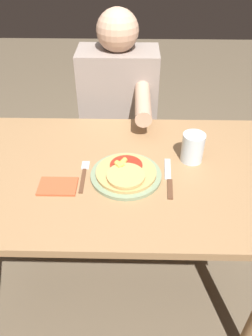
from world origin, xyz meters
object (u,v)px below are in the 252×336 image
Objects in this scene: knife at (169,178)px; pizza at (126,172)px; plate at (126,175)px; drinking_glass at (193,148)px; dining_table at (115,194)px; fork at (84,174)px; person_diner at (119,109)px.

pizza is at bearing 178.05° from knife.
pizza is at bearing -107.28° from plate.
drinking_glass reaches higher than plate.
plate reaches higher than knife.
knife is 1.95× the size of drinking_glass.
drinking_glass is at bearing 23.39° from plate.
dining_table is 0.17m from fork.
drinking_glass is at bearing 24.10° from pizza.
plate is at bearing 72.72° from pizza.
fork is 0.15× the size of person_diner.
plate is 1.18× the size of pizza.
person_diner is (-0.20, 0.66, -0.08)m from knife.
drinking_glass is (0.25, 0.11, 0.03)m from pizza.
pizza is 1.24× the size of fork.
knife is (0.31, -0.02, 0.00)m from fork.
pizza is (0.04, -0.04, 0.15)m from dining_table.
fork is at bearing 176.72° from knife.
drinking_glass is (0.25, 0.11, 0.05)m from plate.
drinking_glass is at bearing 51.01° from knife.
knife is (0.15, -0.01, -0.00)m from plate.
drinking_glass is (0.40, 0.10, 0.05)m from fork.
drinking_glass is 0.10× the size of person_diner.
knife is 0.16m from drinking_glass.
fork is (-0.11, -0.03, 0.12)m from dining_table.
dining_table is 0.14m from plate.
pizza is at bearing -43.80° from dining_table.
knife is at bearing -128.99° from drinking_glass.
drinking_glass is at bearing 13.88° from fork.
plate is 0.15m from knife.
pizza is 0.15m from fork.
person_diner is at bearing 118.91° from drinking_glass.
dining_table is 0.16m from pizza.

